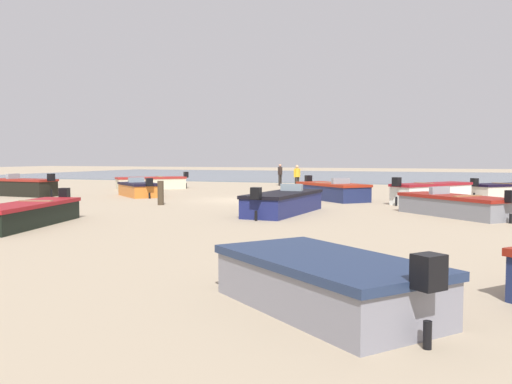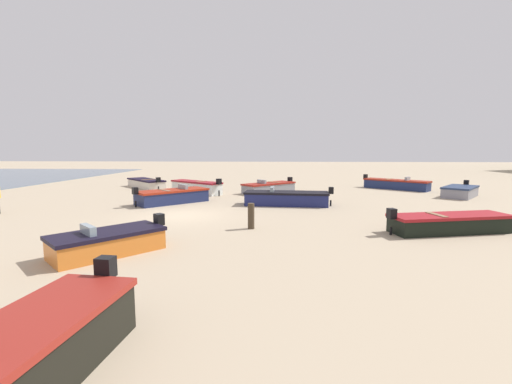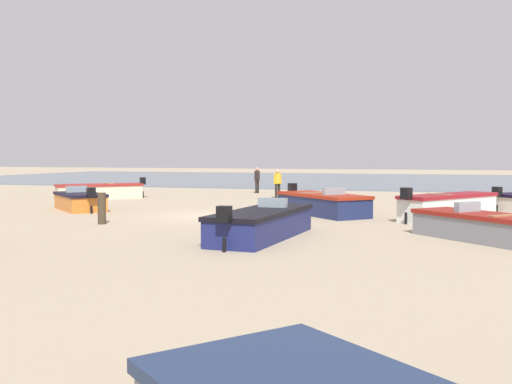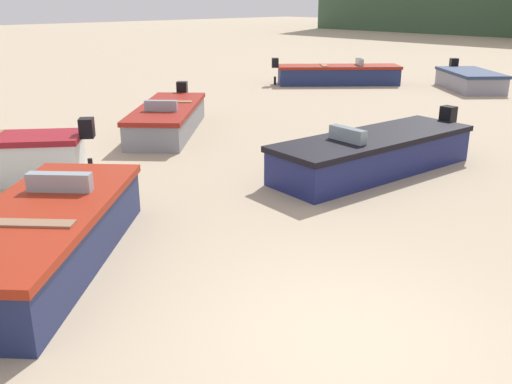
{
  "view_description": "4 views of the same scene",
  "coord_description": "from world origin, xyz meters",
  "px_view_note": "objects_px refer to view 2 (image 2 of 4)",
  "views": [
    {
      "loc": [
        -9.59,
        25.32,
        2.17
      ],
      "look_at": [
        -1.08,
        1.47,
        0.53
      ],
      "focal_mm": 38.29,
      "sensor_mm": 36.0,
      "label": 1
    },
    {
      "loc": [
        16.72,
        4.76,
        3.31
      ],
      "look_at": [
        -2.24,
        3.66,
        0.96
      ],
      "focal_mm": 23.86,
      "sensor_mm": 36.0,
      "label": 2
    },
    {
      "loc": [
        -8.4,
        21.47,
        2.37
      ],
      "look_at": [
        -3.11,
        4.36,
        1.25
      ],
      "focal_mm": 41.31,
      "sensor_mm": 36.0,
      "label": 3
    },
    {
      "loc": [
        3.29,
        -4.32,
        3.59
      ],
      "look_at": [
        -1.59,
        0.13,
        1.3
      ],
      "focal_mm": 39.31,
      "sensor_mm": 36.0,
      "label": 4
    }
  ],
  "objects_px": {
    "boat_navy_2": "(172,196)",
    "boat_cream_8": "(146,183)",
    "boat_black_0": "(449,223)",
    "boat_white_10": "(196,187)",
    "boat_navy_6": "(396,184)",
    "boat_grey_5": "(269,187)",
    "boat_grey_9": "(460,191)",
    "boat_black_7": "(15,364)",
    "mooring_post_near_water": "(251,216)",
    "boat_navy_3": "(286,198)",
    "boat_orange_1": "(108,242)"
  },
  "relations": [
    {
      "from": "boat_white_10",
      "to": "mooring_post_near_water",
      "type": "height_order",
      "value": "boat_white_10"
    },
    {
      "from": "boat_navy_3",
      "to": "boat_navy_2",
      "type": "bearing_deg",
      "value": 91.16
    },
    {
      "from": "boat_navy_3",
      "to": "boat_white_10",
      "type": "distance_m",
      "value": 8.46
    },
    {
      "from": "boat_black_7",
      "to": "boat_cream_8",
      "type": "distance_m",
      "value": 26.6
    },
    {
      "from": "boat_navy_2",
      "to": "boat_navy_3",
      "type": "bearing_deg",
      "value": 42.3
    },
    {
      "from": "boat_grey_5",
      "to": "boat_white_10",
      "type": "relative_size",
      "value": 0.96
    },
    {
      "from": "boat_black_7",
      "to": "mooring_post_near_water",
      "type": "xyz_separation_m",
      "value": [
        -10.05,
        2.43,
        0.06
      ]
    },
    {
      "from": "boat_grey_5",
      "to": "boat_white_10",
      "type": "xyz_separation_m",
      "value": [
        1.0,
        -5.54,
        0.09
      ]
    },
    {
      "from": "boat_navy_6",
      "to": "boat_black_7",
      "type": "height_order",
      "value": "boat_black_7"
    },
    {
      "from": "boat_cream_8",
      "to": "boat_white_10",
      "type": "xyz_separation_m",
      "value": [
        3.87,
        5.43,
        0.1
      ]
    },
    {
      "from": "boat_cream_8",
      "to": "boat_black_7",
      "type": "bearing_deg",
      "value": -115.8
    },
    {
      "from": "boat_orange_1",
      "to": "boat_grey_9",
      "type": "height_order",
      "value": "boat_grey_9"
    },
    {
      "from": "boat_orange_1",
      "to": "boat_cream_8",
      "type": "distance_m",
      "value": 20.04
    },
    {
      "from": "boat_black_0",
      "to": "boat_orange_1",
      "type": "relative_size",
      "value": 1.46
    },
    {
      "from": "boat_orange_1",
      "to": "boat_black_0",
      "type": "bearing_deg",
      "value": -121.87
    },
    {
      "from": "boat_black_0",
      "to": "boat_white_10",
      "type": "bearing_deg",
      "value": -144.74
    },
    {
      "from": "boat_navy_3",
      "to": "boat_cream_8",
      "type": "bearing_deg",
      "value": 57.62
    },
    {
      "from": "boat_orange_1",
      "to": "mooring_post_near_water",
      "type": "bearing_deg",
      "value": -96.94
    },
    {
      "from": "boat_white_10",
      "to": "boat_navy_2",
      "type": "bearing_deg",
      "value": -149.43
    },
    {
      "from": "boat_orange_1",
      "to": "boat_navy_6",
      "type": "xyz_separation_m",
      "value": [
        -19.0,
        15.54,
        0.03
      ]
    },
    {
      "from": "boat_black_7",
      "to": "boat_grey_9",
      "type": "distance_m",
      "value": 26.46
    },
    {
      "from": "boat_navy_6",
      "to": "mooring_post_near_water",
      "type": "xyz_separation_m",
      "value": [
        15.23,
        -11.22,
        0.12
      ]
    },
    {
      "from": "boat_white_10",
      "to": "boat_black_7",
      "type": "bearing_deg",
      "value": -137.61
    },
    {
      "from": "boat_grey_5",
      "to": "boat_grey_9",
      "type": "height_order",
      "value": "boat_grey_5"
    },
    {
      "from": "boat_black_0",
      "to": "boat_grey_5",
      "type": "distance_m",
      "value": 14.69
    },
    {
      "from": "boat_black_0",
      "to": "boat_grey_9",
      "type": "bearing_deg",
      "value": 137.69
    },
    {
      "from": "boat_navy_6",
      "to": "boat_black_0",
      "type": "bearing_deg",
      "value": 28.35
    },
    {
      "from": "boat_black_7",
      "to": "boat_white_10",
      "type": "relative_size",
      "value": 0.98
    },
    {
      "from": "boat_grey_9",
      "to": "boat_black_0",
      "type": "bearing_deg",
      "value": 99.99
    },
    {
      "from": "boat_navy_2",
      "to": "boat_grey_5",
      "type": "xyz_separation_m",
      "value": [
        -5.77,
        5.95,
        -0.04
      ]
    },
    {
      "from": "boat_white_10",
      "to": "mooring_post_near_water",
      "type": "relative_size",
      "value": 4.11
    },
    {
      "from": "boat_navy_6",
      "to": "boat_cream_8",
      "type": "bearing_deg",
      "value": -50.11
    },
    {
      "from": "boat_navy_6",
      "to": "boat_white_10",
      "type": "distance_m",
      "value": 16.68
    },
    {
      "from": "boat_navy_3",
      "to": "mooring_post_near_water",
      "type": "xyz_separation_m",
      "value": [
        6.28,
        -1.69,
        0.12
      ]
    },
    {
      "from": "boat_navy_2",
      "to": "boat_orange_1",
      "type": "bearing_deg",
      "value": -38.45
    },
    {
      "from": "boat_navy_2",
      "to": "boat_black_7",
      "type": "relative_size",
      "value": 0.99
    },
    {
      "from": "boat_black_0",
      "to": "boat_navy_6",
      "type": "distance_m",
      "value": 15.75
    },
    {
      "from": "boat_grey_9",
      "to": "boat_white_10",
      "type": "xyz_separation_m",
      "value": [
        -0.82,
        -19.11,
        0.1
      ]
    },
    {
      "from": "boat_navy_2",
      "to": "boat_cream_8",
      "type": "height_order",
      "value": "boat_navy_2"
    },
    {
      "from": "boat_grey_9",
      "to": "mooring_post_near_water",
      "type": "xyz_separation_m",
      "value": [
        10.62,
        -14.09,
        0.16
      ]
    },
    {
      "from": "boat_black_0",
      "to": "boat_white_10",
      "type": "relative_size",
      "value": 1.16
    },
    {
      "from": "boat_black_7",
      "to": "boat_white_10",
      "type": "height_order",
      "value": "same"
    },
    {
      "from": "boat_black_0",
      "to": "mooring_post_near_water",
      "type": "height_order",
      "value": "mooring_post_near_water"
    },
    {
      "from": "boat_black_7",
      "to": "boat_white_10",
      "type": "distance_m",
      "value": 21.65
    },
    {
      "from": "boat_black_0",
      "to": "boat_cream_8",
      "type": "relative_size",
      "value": 1.11
    },
    {
      "from": "boat_grey_9",
      "to": "mooring_post_near_water",
      "type": "bearing_deg",
      "value": 76.33
    },
    {
      "from": "boat_white_10",
      "to": "mooring_post_near_water",
      "type": "distance_m",
      "value": 12.5
    },
    {
      "from": "boat_grey_5",
      "to": "boat_cream_8",
      "type": "bearing_deg",
      "value": 30.44
    },
    {
      "from": "boat_black_0",
      "to": "boat_navy_6",
      "type": "height_order",
      "value": "boat_navy_6"
    },
    {
      "from": "boat_black_0",
      "to": "boat_navy_3",
      "type": "bearing_deg",
      "value": -148.63
    }
  ]
}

